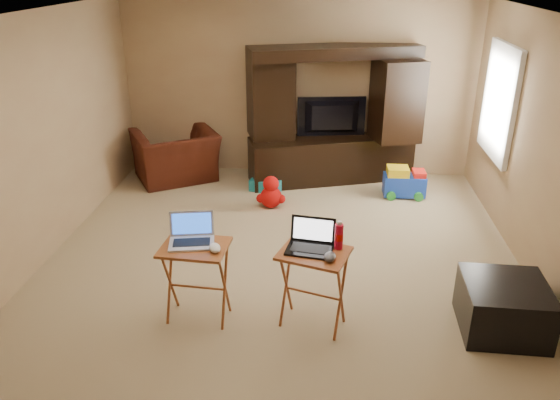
# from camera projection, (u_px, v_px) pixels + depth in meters

# --- Properties ---
(floor) EXTENTS (5.50, 5.50, 0.00)m
(floor) POSITION_uv_depth(u_px,v_px,m) (282.00, 261.00, 5.81)
(floor) COLOR tan
(floor) RESTS_ON ground
(ceiling) EXTENTS (5.50, 5.50, 0.00)m
(ceiling) POSITION_uv_depth(u_px,v_px,m) (282.00, 14.00, 4.80)
(ceiling) COLOR silver
(ceiling) RESTS_ON ground
(wall_back) EXTENTS (5.00, 0.00, 5.00)m
(wall_back) POSITION_uv_depth(u_px,v_px,m) (298.00, 89.00, 7.81)
(wall_back) COLOR tan
(wall_back) RESTS_ON ground
(wall_front) EXTENTS (5.00, 0.00, 5.00)m
(wall_front) POSITION_uv_depth(u_px,v_px,m) (237.00, 320.00, 2.80)
(wall_front) COLOR tan
(wall_front) RESTS_ON ground
(wall_left) EXTENTS (0.00, 5.50, 5.50)m
(wall_left) POSITION_uv_depth(u_px,v_px,m) (35.00, 143.00, 5.50)
(wall_left) COLOR tan
(wall_left) RESTS_ON ground
(wall_right) EXTENTS (0.00, 5.50, 5.50)m
(wall_right) POSITION_uv_depth(u_px,v_px,m) (547.00, 157.00, 5.11)
(wall_right) COLOR tan
(wall_right) RESTS_ON ground
(window_pane) EXTENTS (0.00, 1.20, 1.20)m
(window_pane) POSITION_uv_depth(u_px,v_px,m) (501.00, 102.00, 6.46)
(window_pane) COLOR white
(window_pane) RESTS_ON ground
(window_frame) EXTENTS (0.06, 1.14, 1.34)m
(window_frame) POSITION_uv_depth(u_px,v_px,m) (499.00, 102.00, 6.46)
(window_frame) COLOR white
(window_frame) RESTS_ON ground
(entertainment_center) EXTENTS (2.39, 1.24, 1.90)m
(entertainment_center) POSITION_uv_depth(u_px,v_px,m) (332.00, 116.00, 7.60)
(entertainment_center) COLOR black
(entertainment_center) RESTS_ON floor
(television) EXTENTS (0.97, 0.26, 0.56)m
(television) POSITION_uv_depth(u_px,v_px,m) (332.00, 118.00, 7.63)
(television) COLOR black
(television) RESTS_ON entertainment_center
(recliner) EXTENTS (1.44, 1.39, 0.72)m
(recliner) POSITION_uv_depth(u_px,v_px,m) (176.00, 156.00, 7.84)
(recliner) COLOR #481A0F
(recliner) RESTS_ON floor
(child_rocker) EXTENTS (0.53, 0.57, 0.56)m
(child_rocker) POSITION_uv_depth(u_px,v_px,m) (268.00, 169.00, 7.55)
(child_rocker) COLOR #187585
(child_rocker) RESTS_ON floor
(plush_toy) EXTENTS (0.39, 0.32, 0.43)m
(plush_toy) POSITION_uv_depth(u_px,v_px,m) (271.00, 192.00, 6.99)
(plush_toy) COLOR red
(plush_toy) RESTS_ON floor
(push_toy) EXTENTS (0.57, 0.41, 0.42)m
(push_toy) POSITION_uv_depth(u_px,v_px,m) (404.00, 181.00, 7.33)
(push_toy) COLOR blue
(push_toy) RESTS_ON floor
(ottoman) EXTENTS (0.71, 0.71, 0.44)m
(ottoman) POSITION_uv_depth(u_px,v_px,m) (503.00, 307.00, 4.66)
(ottoman) COLOR black
(ottoman) RESTS_ON floor
(tray_table_left) EXTENTS (0.59, 0.49, 0.72)m
(tray_table_left) POSITION_uv_depth(u_px,v_px,m) (197.00, 283.00, 4.75)
(tray_table_left) COLOR #975224
(tray_table_left) RESTS_ON floor
(tray_table_right) EXTENTS (0.67, 0.59, 0.72)m
(tray_table_right) POSITION_uv_depth(u_px,v_px,m) (313.00, 289.00, 4.66)
(tray_table_right) COLOR #985024
(tray_table_right) RESTS_ON floor
(laptop_left) EXTENTS (0.43, 0.37, 0.24)m
(laptop_left) POSITION_uv_depth(u_px,v_px,m) (191.00, 232.00, 4.59)
(laptop_left) COLOR #B5B4B9
(laptop_left) RESTS_ON tray_table_left
(laptop_right) EXTENTS (0.42, 0.36, 0.24)m
(laptop_right) POSITION_uv_depth(u_px,v_px,m) (310.00, 238.00, 4.49)
(laptop_right) COLOR black
(laptop_right) RESTS_ON tray_table_right
(mouse_left) EXTENTS (0.14, 0.17, 0.06)m
(mouse_left) POSITION_uv_depth(u_px,v_px,m) (215.00, 248.00, 4.52)
(mouse_left) COLOR white
(mouse_left) RESTS_ON tray_table_left
(mouse_right) EXTENTS (0.12, 0.16, 0.06)m
(mouse_right) POSITION_uv_depth(u_px,v_px,m) (330.00, 257.00, 4.38)
(mouse_right) COLOR #444449
(mouse_right) RESTS_ON tray_table_right
(water_bottle) EXTENTS (0.07, 0.07, 0.22)m
(water_bottle) POSITION_uv_depth(u_px,v_px,m) (339.00, 237.00, 4.53)
(water_bottle) COLOR red
(water_bottle) RESTS_ON tray_table_right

